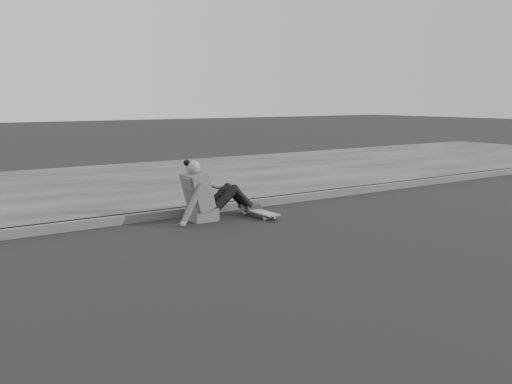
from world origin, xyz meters
TOP-DOWN VIEW (x-y plane):
  - ground at (0.00, 0.00)m, footprint 80.00×80.00m
  - curb at (0.00, 2.58)m, footprint 24.00×0.16m
  - sidewalk at (0.00, 5.60)m, footprint 24.00×6.00m
  - skateboard at (-1.90, 1.89)m, footprint 0.20×0.78m
  - seated_woman at (-2.63, 2.13)m, footprint 1.38×0.46m

SIDE VIEW (x-z plane):
  - ground at x=0.00m, z-range 0.00..0.00m
  - curb at x=0.00m, z-range 0.00..0.12m
  - sidewalk at x=0.00m, z-range 0.00..0.12m
  - skateboard at x=-1.90m, z-range 0.03..0.12m
  - seated_woman at x=-2.63m, z-range -0.08..0.80m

